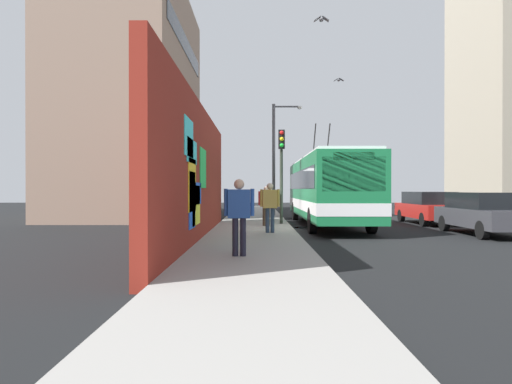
# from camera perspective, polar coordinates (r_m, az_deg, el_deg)

# --- Properties ---
(ground_plane) EXTENTS (80.00, 80.00, 0.00)m
(ground_plane) POSITION_cam_1_polar(r_m,az_deg,el_deg) (18.31, 4.67, -4.97)
(ground_plane) COLOR black
(sidewalk_slab) EXTENTS (48.00, 3.20, 0.15)m
(sidewalk_slab) POSITION_cam_1_polar(r_m,az_deg,el_deg) (18.25, -0.36, -4.75)
(sidewalk_slab) COLOR gray
(sidewalk_slab) RESTS_ON ground_plane
(graffiti_wall) EXTENTS (14.79, 0.32, 4.39)m
(graffiti_wall) POSITION_cam_1_polar(r_m,az_deg,el_deg) (14.68, -7.33, 2.29)
(graffiti_wall) COLOR maroon
(graffiti_wall) RESTS_ON ground_plane
(building_far_left) EXTENTS (13.99, 6.54, 14.23)m
(building_far_left) POSITION_cam_1_polar(r_m,az_deg,el_deg) (29.82, -15.22, 10.79)
(building_far_left) COLOR gray
(building_far_left) RESTS_ON ground_plane
(building_far_right) EXTENTS (8.73, 6.04, 17.72)m
(building_far_right) POSITION_cam_1_polar(r_m,az_deg,el_deg) (38.14, 29.66, 11.11)
(building_far_right) COLOR #9E937F
(building_far_right) RESTS_ON ground_plane
(city_bus) EXTENTS (11.94, 2.54, 4.95)m
(city_bus) POSITION_cam_1_polar(r_m,az_deg,el_deg) (21.21, 8.93, 0.53)
(city_bus) COLOR #19723F
(city_bus) RESTS_ON ground_plane
(parked_car_dark_gray) EXTENTS (4.66, 1.94, 1.58)m
(parked_car_dark_gray) POSITION_cam_1_polar(r_m,az_deg,el_deg) (18.68, 27.02, -2.33)
(parked_car_dark_gray) COLOR #38383D
(parked_car_dark_gray) RESTS_ON ground_plane
(parked_car_red) EXTENTS (4.81, 1.91, 1.58)m
(parked_car_red) POSITION_cam_1_polar(r_m,az_deg,el_deg) (23.61, 21.09, -1.77)
(parked_car_red) COLOR #B21E19
(parked_car_red) RESTS_ON ground_plane
(pedestrian_at_curb) EXTENTS (0.24, 0.70, 1.77)m
(pedestrian_at_curb) POSITION_cam_1_polar(r_m,az_deg,el_deg) (15.97, 1.78, -1.43)
(pedestrian_at_curb) COLOR #2D3F59
(pedestrian_at_curb) RESTS_ON sidewalk_slab
(pedestrian_midblock) EXTENTS (0.22, 0.67, 1.67)m
(pedestrian_midblock) POSITION_cam_1_polar(r_m,az_deg,el_deg) (18.97, 1.31, -1.36)
(pedestrian_midblock) COLOR #3F3326
(pedestrian_midblock) RESTS_ON sidewalk_slab
(pedestrian_near_wall) EXTENTS (0.24, 0.70, 1.77)m
(pedestrian_near_wall) POSITION_cam_1_polar(r_m,az_deg,el_deg) (10.34, -2.16, -2.34)
(pedestrian_near_wall) COLOR #1E1E2D
(pedestrian_near_wall) RESTS_ON sidewalk_slab
(traffic_light) EXTENTS (0.49, 0.28, 4.22)m
(traffic_light) POSITION_cam_1_polar(r_m,az_deg,el_deg) (20.11, 3.25, 4.02)
(traffic_light) COLOR #2D382D
(traffic_light) RESTS_ON sidewalk_slab
(street_lamp) EXTENTS (0.44, 1.77, 6.61)m
(street_lamp) POSITION_cam_1_polar(r_m,az_deg,el_deg) (26.72, 2.69, 5.16)
(street_lamp) COLOR #4C4C51
(street_lamp) RESTS_ON sidewalk_slab
(flying_pigeons) EXTENTS (9.24, 2.73, 1.47)m
(flying_pigeons) POSITION_cam_1_polar(r_m,az_deg,el_deg) (19.66, 11.57, 19.03)
(flying_pigeons) COLOR #47474C
(curbside_puddle) EXTENTS (1.01, 1.01, 0.00)m
(curbside_puddle) POSITION_cam_1_polar(r_m,az_deg,el_deg) (20.04, 6.00, -4.51)
(curbside_puddle) COLOR black
(curbside_puddle) RESTS_ON ground_plane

